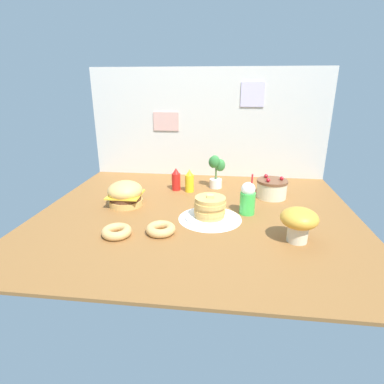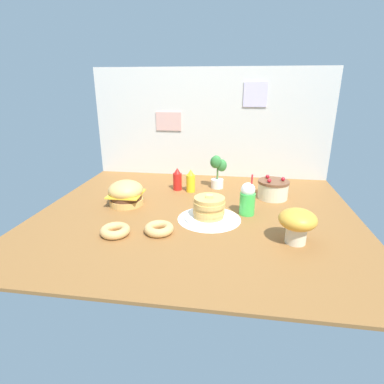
% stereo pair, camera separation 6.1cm
% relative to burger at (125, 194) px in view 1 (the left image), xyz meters
% --- Properties ---
extents(ground_plane, '(2.34, 2.04, 0.02)m').
position_rel_burger_xyz_m(ground_plane, '(0.57, -0.09, -0.10)').
color(ground_plane, brown).
extents(back_wall, '(2.34, 0.04, 1.06)m').
position_rel_burger_xyz_m(back_wall, '(0.57, 0.92, 0.44)').
color(back_wall, beige).
rests_on(back_wall, ground_plane).
extents(doily_mat, '(0.45, 0.45, 0.00)m').
position_rel_burger_xyz_m(doily_mat, '(0.68, -0.19, -0.09)').
color(doily_mat, white).
rests_on(doily_mat, ground_plane).
extents(burger, '(0.27, 0.27, 0.20)m').
position_rel_burger_xyz_m(burger, '(0.00, 0.00, 0.00)').
color(burger, '#DBA859').
rests_on(burger, ground_plane).
extents(pancake_stack, '(0.35, 0.35, 0.18)m').
position_rel_burger_xyz_m(pancake_stack, '(0.68, -0.19, -0.02)').
color(pancake_stack, white).
rests_on(pancake_stack, doily_mat).
extents(layer_cake, '(0.26, 0.26, 0.19)m').
position_rel_burger_xyz_m(layer_cake, '(1.17, 0.32, -0.01)').
color(layer_cake, beige).
rests_on(layer_cake, ground_plane).
extents(ketchup_bottle, '(0.08, 0.08, 0.20)m').
position_rel_burger_xyz_m(ketchup_bottle, '(0.33, 0.41, 0.00)').
color(ketchup_bottle, red).
rests_on(ketchup_bottle, ground_plane).
extents(mustard_bottle, '(0.08, 0.08, 0.20)m').
position_rel_burger_xyz_m(mustard_bottle, '(0.46, 0.38, 0.00)').
color(mustard_bottle, yellow).
rests_on(mustard_bottle, ground_plane).
extents(cream_soda_cup, '(0.11, 0.11, 0.31)m').
position_rel_burger_xyz_m(cream_soda_cup, '(0.95, -0.06, 0.03)').
color(cream_soda_cup, green).
rests_on(cream_soda_cup, ground_plane).
extents(donut_pink_glaze, '(0.19, 0.19, 0.06)m').
position_rel_burger_xyz_m(donut_pink_glaze, '(0.11, -0.52, -0.06)').
color(donut_pink_glaze, tan).
rests_on(donut_pink_glaze, ground_plane).
extents(donut_chocolate, '(0.19, 0.19, 0.06)m').
position_rel_burger_xyz_m(donut_chocolate, '(0.38, -0.45, -0.06)').
color(donut_chocolate, tan).
rests_on(donut_chocolate, ground_plane).
extents(potted_plant, '(0.15, 0.12, 0.31)m').
position_rel_burger_xyz_m(potted_plant, '(0.69, 0.52, 0.07)').
color(potted_plant, white).
rests_on(potted_plant, ground_plane).
extents(mushroom_stool, '(0.22, 0.22, 0.21)m').
position_rel_burger_xyz_m(mushroom_stool, '(1.23, -0.45, 0.04)').
color(mushroom_stool, beige).
rests_on(mushroom_stool, ground_plane).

